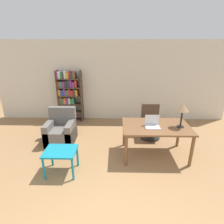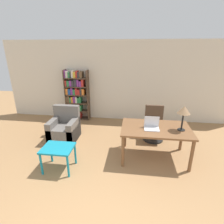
{
  "view_description": "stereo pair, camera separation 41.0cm",
  "coord_description": "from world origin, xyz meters",
  "px_view_note": "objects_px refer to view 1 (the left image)",
  "views": [
    {
      "loc": [
        0.14,
        -1.44,
        2.44
      ],
      "look_at": [
        0.05,
        2.41,
        1.02
      ],
      "focal_mm": 28.0,
      "sensor_mm": 36.0,
      "label": 1
    },
    {
      "loc": [
        0.54,
        -1.41,
        2.44
      ],
      "look_at": [
        0.05,
        2.41,
        1.02
      ],
      "focal_mm": 28.0,
      "sensor_mm": 36.0,
      "label": 2
    }
  ],
  "objects_px": {
    "laptop": "(152,124)",
    "bookshelf": "(69,96)",
    "table_lamp": "(183,108)",
    "office_chair": "(150,123)",
    "side_table_blue": "(61,154)",
    "desk": "(156,129)",
    "armchair": "(61,131)"
  },
  "relations": [
    {
      "from": "laptop",
      "to": "table_lamp",
      "type": "xyz_separation_m",
      "value": [
        0.63,
        0.0,
        0.38
      ]
    },
    {
      "from": "table_lamp",
      "to": "office_chair",
      "type": "distance_m",
      "value": 1.34
    },
    {
      "from": "laptop",
      "to": "bookshelf",
      "type": "relative_size",
      "value": 0.18
    },
    {
      "from": "side_table_blue",
      "to": "laptop",
      "type": "bearing_deg",
      "value": 17.9
    },
    {
      "from": "desk",
      "to": "office_chair",
      "type": "xyz_separation_m",
      "value": [
        0.07,
        0.94,
        -0.24
      ]
    },
    {
      "from": "armchair",
      "to": "bookshelf",
      "type": "xyz_separation_m",
      "value": [
        -0.14,
        1.53,
        0.58
      ]
    },
    {
      "from": "armchair",
      "to": "office_chair",
      "type": "bearing_deg",
      "value": 7.66
    },
    {
      "from": "side_table_blue",
      "to": "armchair",
      "type": "bearing_deg",
      "value": 106.59
    },
    {
      "from": "table_lamp",
      "to": "office_chair",
      "type": "relative_size",
      "value": 0.57
    },
    {
      "from": "armchair",
      "to": "laptop",
      "type": "bearing_deg",
      "value": -16.02
    },
    {
      "from": "office_chair",
      "to": "bookshelf",
      "type": "xyz_separation_m",
      "value": [
        -2.62,
        1.19,
        0.44
      ]
    },
    {
      "from": "laptop",
      "to": "bookshelf",
      "type": "distance_m",
      "value": 3.28
    },
    {
      "from": "table_lamp",
      "to": "bookshelf",
      "type": "bearing_deg",
      "value": 144.62
    },
    {
      "from": "bookshelf",
      "to": "office_chair",
      "type": "bearing_deg",
      "value": -24.52
    },
    {
      "from": "side_table_blue",
      "to": "desk",
      "type": "bearing_deg",
      "value": 18.51
    },
    {
      "from": "office_chair",
      "to": "desk",
      "type": "bearing_deg",
      "value": -94.11
    },
    {
      "from": "table_lamp",
      "to": "office_chair",
      "type": "bearing_deg",
      "value": 114.85
    },
    {
      "from": "table_lamp",
      "to": "office_chair",
      "type": "xyz_separation_m",
      "value": [
        -0.46,
        0.99,
        -0.77
      ]
    },
    {
      "from": "laptop",
      "to": "office_chair",
      "type": "xyz_separation_m",
      "value": [
        0.17,
        0.99,
        -0.39
      ]
    },
    {
      "from": "armchair",
      "to": "bookshelf",
      "type": "distance_m",
      "value": 1.64
    },
    {
      "from": "office_chair",
      "to": "laptop",
      "type": "bearing_deg",
      "value": -99.75
    },
    {
      "from": "laptop",
      "to": "office_chair",
      "type": "distance_m",
      "value": 1.08
    },
    {
      "from": "laptop",
      "to": "side_table_blue",
      "type": "bearing_deg",
      "value": -162.1
    },
    {
      "from": "desk",
      "to": "armchair",
      "type": "xyz_separation_m",
      "value": [
        -2.41,
        0.6,
        -0.37
      ]
    },
    {
      "from": "office_chair",
      "to": "armchair",
      "type": "relative_size",
      "value": 1.03
    },
    {
      "from": "office_chair",
      "to": "bookshelf",
      "type": "height_order",
      "value": "bookshelf"
    },
    {
      "from": "table_lamp",
      "to": "bookshelf",
      "type": "distance_m",
      "value": 3.79
    },
    {
      "from": "laptop",
      "to": "armchair",
      "type": "relative_size",
      "value": 0.35
    },
    {
      "from": "table_lamp",
      "to": "bookshelf",
      "type": "xyz_separation_m",
      "value": [
        -3.08,
        2.18,
        -0.33
      ]
    },
    {
      "from": "desk",
      "to": "bookshelf",
      "type": "xyz_separation_m",
      "value": [
        -2.55,
        2.13,
        0.2
      ]
    },
    {
      "from": "table_lamp",
      "to": "bookshelf",
      "type": "relative_size",
      "value": 0.31
    },
    {
      "from": "desk",
      "to": "side_table_blue",
      "type": "bearing_deg",
      "value": -161.49
    }
  ]
}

